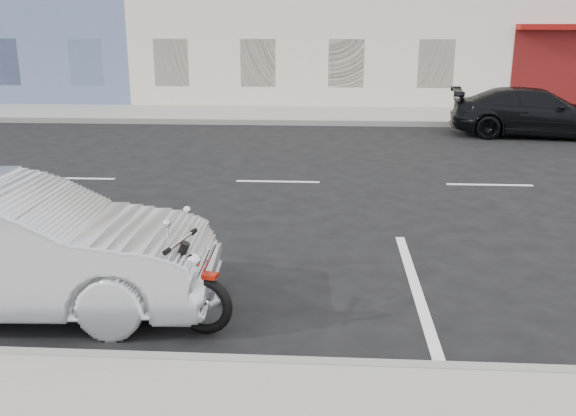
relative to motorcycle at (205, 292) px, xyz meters
name	(u,v)px	position (x,y,z in m)	size (l,w,h in m)	color
ground	(383,183)	(2.20, 6.26, -0.44)	(120.00, 120.00, 0.00)	black
sidewalk_far	(207,114)	(-2.80, 14.96, -0.36)	(80.00, 3.40, 0.15)	gray
curb_far	(197,122)	(-2.80, 13.26, -0.36)	(80.00, 0.12, 0.16)	gray
motorcycle	(205,292)	(0.00, 0.00, 0.00)	(1.89, 0.72, 0.96)	black
sedan_silver	(8,247)	(-2.14, 0.41, 0.27)	(1.49, 4.26, 1.40)	#B8B9C0
car_far	(535,112)	(6.63, 11.81, 0.20)	(1.79, 4.40, 1.28)	black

